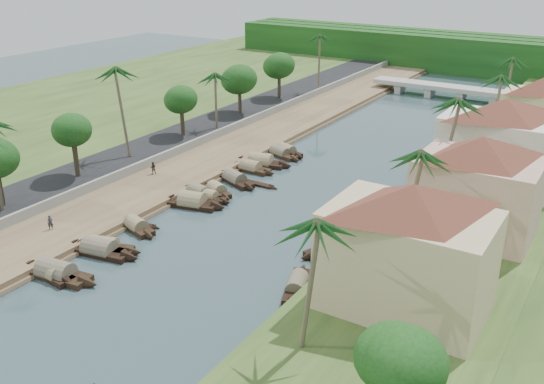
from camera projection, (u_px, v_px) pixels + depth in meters
The scene contains 46 objects.
ground at pixel (220, 249), 58.11m from camera, with size 220.00×220.00×0.00m, color #34484E.
left_bank at pixel (212, 158), 81.46m from camera, with size 10.00×180.00×0.80m, color brown.
right_bank at pixel (476, 213), 64.36m from camera, with size 16.00×180.00×1.20m, color #2A451B.
road at pixel (164, 146), 85.48m from camera, with size 8.00×180.00×1.40m, color black.
retaining_wall at pixel (187, 146), 83.14m from camera, with size 0.40×180.00×1.10m, color gray.
far_left_fill at pixel (39, 119), 98.37m from camera, with size 45.00×220.00×1.35m, color #2A451B.
treeline at pixel (485, 55), 135.18m from camera, with size 120.00×14.00×8.00m.
bridge at pixel (446, 89), 114.04m from camera, with size 28.00×4.00×2.40m.
building_near at pixel (408, 247), 44.87m from camera, with size 14.85×14.85×10.20m.
building_mid at pixel (477, 185), 57.05m from camera, with size 14.11×14.11×9.70m.
building_far at pixel (501, 142), 68.45m from camera, with size 15.59×15.59×10.20m.
building_distant at pixel (540, 109), 83.87m from camera, with size 12.62×12.62×9.20m.
sampan_0 at pixel (56, 273), 53.11m from camera, with size 9.53×2.96×2.43m.
sampan_1 at pixel (52, 274), 53.04m from camera, with size 6.72×2.19×2.00m.
sampan_2 at pixel (103, 247), 57.61m from camera, with size 8.19×4.05×2.14m.
sampan_3 at pixel (99, 250), 57.10m from camera, with size 9.06×3.33×2.37m.
sampan_4 at pixel (136, 226), 61.88m from camera, with size 6.94×3.43×1.97m.
sampan_5 at pixel (192, 203), 67.47m from camera, with size 8.40×3.78×2.56m.
sampan_6 at pixel (199, 193), 69.98m from camera, with size 7.32×3.11×2.15m.
sampan_7 at pixel (208, 197), 69.08m from camera, with size 6.39×1.52×1.77m.
sampan_8 at pixel (217, 191), 70.78m from camera, with size 6.34×4.03×1.99m.
sampan_9 at pixel (235, 179), 74.15m from camera, with size 8.44×4.55×2.14m.
sampan_10 at pixel (250, 168), 77.82m from camera, with size 7.50×1.85×2.09m.
sampan_11 at pixel (261, 162), 79.83m from camera, with size 9.06×3.95×2.50m.
sampan_12 at pixel (280, 153), 83.34m from camera, with size 8.18×3.78×1.96m.
sampan_13 at pixel (287, 151), 84.13m from camera, with size 7.19×3.74×1.98m.
sampan_14 at pixel (297, 286), 51.21m from camera, with size 3.91×7.80×1.92m.
sampan_15 at pixel (327, 248), 57.47m from camera, with size 3.60×6.66×1.83m.
sampan_16 at pixel (416, 179), 74.40m from camera, with size 2.86×7.38×1.83m.
canoe_1 at pixel (139, 225), 62.88m from camera, with size 4.99×1.85×0.80m.
canoe_2 at pixel (256, 184), 73.59m from camera, with size 6.26×0.99×0.91m.
palm_0 at pixel (307, 224), 38.52m from camera, with size 3.20×3.20×11.27m.
palm_1 at pixel (412, 154), 50.94m from camera, with size 3.20×3.20×11.34m.
palm_2 at pixel (449, 102), 61.51m from camera, with size 3.20×3.20×12.88m.
palm_3 at pixel (500, 79), 75.77m from camera, with size 3.20×3.20×12.06m.
palm_5 at pixel (120, 72), 74.91m from camera, with size 3.20×3.20×12.89m.
palm_6 at pixel (215, 76), 88.22m from camera, with size 3.20×3.20×9.61m.
palm_7 at pixel (512, 61), 90.24m from camera, with size 3.20×3.20×11.56m.
palm_8 at pixel (320, 37), 110.28m from camera, with size 3.20×3.20×11.75m.
tree_2 at pixel (72, 131), 70.35m from camera, with size 4.54×4.54×7.57m.
tree_3 at pixel (181, 100), 85.95m from camera, with size 4.61×4.61×7.13m.
tree_4 at pixel (239, 80), 97.31m from camera, with size 5.54×5.54×7.75m.
tree_5 at pixel (279, 66), 106.99m from camera, with size 5.29×5.29×7.87m.
tree_7 at pixel (401, 361), 33.82m from camera, with size 4.73×4.73×6.46m.
person_near at pixel (50, 223), 60.05m from camera, with size 0.55×0.36×1.51m, color #27282E.
person_far at pixel (153, 168), 74.56m from camera, with size 0.76×0.59×1.57m, color #353025.
Camera 1 is at (31.41, -41.25, 27.29)m, focal length 40.00 mm.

